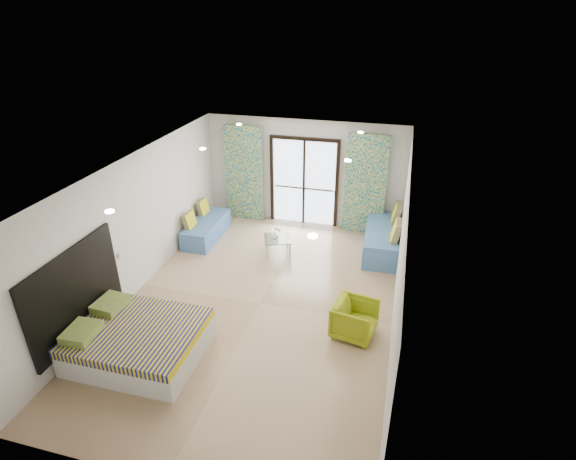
% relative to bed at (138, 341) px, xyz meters
% --- Properties ---
extents(floor, '(5.00, 7.50, 0.01)m').
position_rel_bed_xyz_m(floor, '(1.48, 1.85, -0.29)').
color(floor, '#997B5B').
rests_on(floor, ground).
extents(ceiling, '(5.00, 7.50, 0.01)m').
position_rel_bed_xyz_m(ceiling, '(1.48, 1.85, 2.41)').
color(ceiling, silver).
rests_on(ceiling, ground).
extents(wall_back, '(5.00, 0.01, 2.70)m').
position_rel_bed_xyz_m(wall_back, '(1.48, 5.60, 1.06)').
color(wall_back, silver).
rests_on(wall_back, ground).
extents(wall_front, '(5.00, 0.01, 2.70)m').
position_rel_bed_xyz_m(wall_front, '(1.48, -1.90, 1.06)').
color(wall_front, silver).
rests_on(wall_front, ground).
extents(wall_left, '(0.01, 7.50, 2.70)m').
position_rel_bed_xyz_m(wall_left, '(-1.02, 1.85, 1.06)').
color(wall_left, silver).
rests_on(wall_left, ground).
extents(wall_right, '(0.01, 7.50, 2.70)m').
position_rel_bed_xyz_m(wall_right, '(3.98, 1.85, 1.06)').
color(wall_right, silver).
rests_on(wall_right, ground).
extents(balcony_door, '(1.76, 0.08, 2.28)m').
position_rel_bed_xyz_m(balcony_door, '(1.48, 5.57, 0.97)').
color(balcony_door, black).
rests_on(balcony_door, floor).
extents(balcony_rail, '(1.52, 0.03, 0.04)m').
position_rel_bed_xyz_m(balcony_rail, '(1.48, 5.58, 0.66)').
color(balcony_rail, '#595451').
rests_on(balcony_rail, balcony_door).
extents(curtain_left, '(1.00, 0.10, 2.50)m').
position_rel_bed_xyz_m(curtain_left, '(-0.07, 5.42, 0.96)').
color(curtain_left, silver).
rests_on(curtain_left, floor).
extents(curtain_right, '(1.00, 0.10, 2.50)m').
position_rel_bed_xyz_m(curtain_right, '(3.03, 5.42, 0.96)').
color(curtain_right, silver).
rests_on(curtain_right, floor).
extents(downlight_a, '(0.12, 0.12, 0.02)m').
position_rel_bed_xyz_m(downlight_a, '(0.08, -0.15, 2.38)').
color(downlight_a, '#FFE0B2').
rests_on(downlight_a, ceiling).
extents(downlight_b, '(0.12, 0.12, 0.02)m').
position_rel_bed_xyz_m(downlight_b, '(2.88, -0.15, 2.38)').
color(downlight_b, '#FFE0B2').
rests_on(downlight_b, ceiling).
extents(downlight_c, '(0.12, 0.12, 0.02)m').
position_rel_bed_xyz_m(downlight_c, '(0.08, 2.85, 2.38)').
color(downlight_c, '#FFE0B2').
rests_on(downlight_c, ceiling).
extents(downlight_d, '(0.12, 0.12, 0.02)m').
position_rel_bed_xyz_m(downlight_d, '(2.88, 2.85, 2.38)').
color(downlight_d, '#FFE0B2').
rests_on(downlight_d, ceiling).
extents(downlight_e, '(0.12, 0.12, 0.02)m').
position_rel_bed_xyz_m(downlight_e, '(0.08, 4.85, 2.38)').
color(downlight_e, '#FFE0B2').
rests_on(downlight_e, ceiling).
extents(downlight_f, '(0.12, 0.12, 0.02)m').
position_rel_bed_xyz_m(downlight_f, '(2.88, 4.85, 2.38)').
color(downlight_f, '#FFE0B2').
rests_on(downlight_f, ceiling).
extents(headboard, '(0.06, 2.10, 1.50)m').
position_rel_bed_xyz_m(headboard, '(-0.98, -0.00, 0.76)').
color(headboard, black).
rests_on(headboard, floor).
extents(switch_plate, '(0.02, 0.10, 0.10)m').
position_rel_bed_xyz_m(switch_plate, '(-0.99, 1.25, 0.76)').
color(switch_plate, silver).
rests_on(switch_plate, wall_left).
extents(bed, '(1.99, 1.62, 0.69)m').
position_rel_bed_xyz_m(bed, '(0.00, 0.00, 0.00)').
color(bed, silver).
rests_on(bed, floor).
extents(daybed_left, '(0.67, 1.67, 0.82)m').
position_rel_bed_xyz_m(daybed_left, '(-0.64, 4.10, -0.03)').
color(daybed_left, '#4771AA').
rests_on(daybed_left, floor).
extents(daybed_right, '(0.86, 2.04, 0.99)m').
position_rel_bed_xyz_m(daybed_right, '(3.60, 4.57, 0.02)').
color(daybed_right, '#4771AA').
rests_on(daybed_right, floor).
extents(coffee_table, '(0.77, 0.77, 0.68)m').
position_rel_bed_xyz_m(coffee_table, '(1.28, 3.80, 0.06)').
color(coffee_table, silver).
rests_on(coffee_table, floor).
extents(vase, '(0.22, 0.23, 0.18)m').
position_rel_bed_xyz_m(vase, '(1.23, 3.75, 0.20)').
color(vase, white).
rests_on(vase, coffee_table).
extents(armchair, '(0.76, 0.80, 0.71)m').
position_rel_bed_xyz_m(armchair, '(3.34, 1.40, 0.07)').
color(armchair, '#91A114').
rests_on(armchair, floor).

